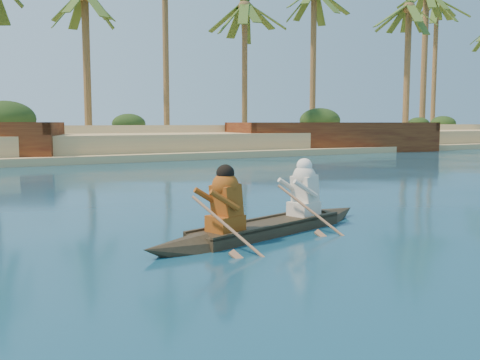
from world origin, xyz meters
TOP-DOWN VIEW (x-y plane):
  - palm_grove at (0.00, 35.00)m, footprint 110.00×14.00m
  - shrub_cluster at (0.00, 31.50)m, footprint 100.00×6.00m
  - canoe at (0.54, 4.98)m, footprint 5.28×2.07m
  - barge_right at (18.71, 24.78)m, footprint 14.18×6.65m

SIDE VIEW (x-z plane):
  - canoe at x=0.54m, z-range -0.45..1.01m
  - barge_right at x=18.71m, z-range -0.34..1.93m
  - shrub_cluster at x=0.00m, z-range 0.00..2.40m
  - palm_grove at x=0.00m, z-range 0.00..16.00m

